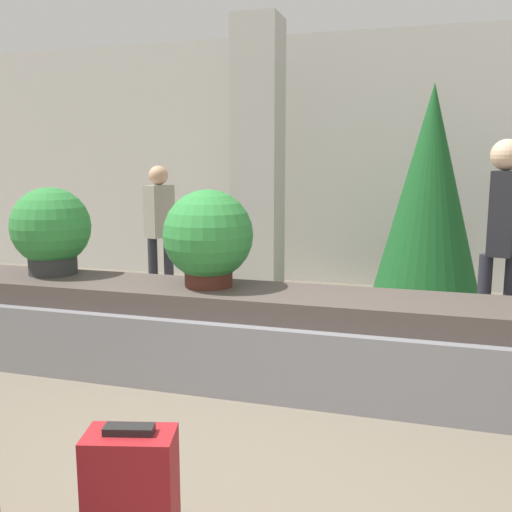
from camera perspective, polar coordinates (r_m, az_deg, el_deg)
ground_plane at (r=2.95m, az=-10.00°, el=-23.42°), size 18.00×18.00×0.00m
back_wall at (r=7.54m, az=7.92°, el=9.36°), size 18.00×0.06×3.20m
carousel at (r=4.22m, az=0.00°, el=-8.12°), size 6.72×0.83×0.68m
pillar at (r=6.69m, az=0.23°, el=9.46°), size 0.52×0.52×3.20m
suitcase_2 at (r=2.39m, az=-12.28°, el=-23.37°), size 0.37×0.27×0.63m
potted_plant_0 at (r=4.96m, az=-19.82°, el=2.43°), size 0.64×0.64×0.71m
potted_plant_1 at (r=4.22m, az=-4.81°, el=1.83°), size 0.67×0.67×0.72m
traveler_1 at (r=4.97m, az=23.37°, el=2.60°), size 0.31×0.35×1.77m
traveler_2 at (r=6.58m, az=-9.61°, el=3.33°), size 0.31×0.36×1.55m
decorated_tree at (r=6.17m, az=16.96°, el=6.07°), size 1.11×1.11×2.38m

